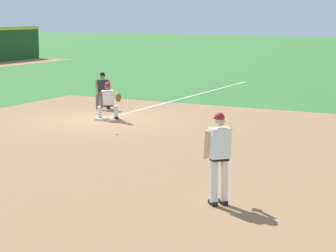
# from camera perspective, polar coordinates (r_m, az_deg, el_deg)

# --- Properties ---
(ground_plane) EXTENTS (160.00, 160.00, 0.00)m
(ground_plane) POSITION_cam_1_polar(r_m,az_deg,el_deg) (23.26, -5.80, 0.51)
(ground_plane) COLOR #336B2D
(infield_dirt_patch) EXTENTS (18.00, 18.00, 0.01)m
(infield_dirt_patch) POSITION_cam_1_polar(r_m,az_deg,el_deg) (18.08, -2.13, -2.15)
(infield_dirt_patch) COLOR #936B47
(infield_dirt_patch) RESTS_ON ground
(foul_line_stripe) EXTENTS (14.36, 0.10, 0.00)m
(foul_line_stripe) POSITION_cam_1_polar(r_m,az_deg,el_deg) (29.47, 1.85, 2.56)
(foul_line_stripe) COLOR white
(foul_line_stripe) RESTS_ON ground
(first_base_bag) EXTENTS (0.38, 0.38, 0.09)m
(first_base_bag) POSITION_cam_1_polar(r_m,az_deg,el_deg) (23.25, -5.80, 0.62)
(first_base_bag) COLOR white
(first_base_bag) RESTS_ON ground
(baseball) EXTENTS (0.07, 0.07, 0.07)m
(baseball) POSITION_cam_1_polar(r_m,az_deg,el_deg) (20.43, -4.48, -0.68)
(baseball) COLOR white
(baseball) RESTS_ON ground
(pitcher) EXTENTS (0.85, 0.55, 1.86)m
(pitcher) POSITION_cam_1_polar(r_m,az_deg,el_deg) (12.89, 4.50, -2.33)
(pitcher) COLOR black
(pitcher) RESTS_ON ground
(first_baseman) EXTENTS (0.74, 1.08, 1.34)m
(first_baseman) POSITION_cam_1_polar(r_m,az_deg,el_deg) (23.22, -5.19, 2.33)
(first_baseman) COLOR black
(first_baseman) RESTS_ON ground
(umpire) EXTENTS (0.67, 0.68, 1.46)m
(umpire) POSITION_cam_1_polar(r_m,az_deg,el_deg) (25.83, -5.71, 3.23)
(umpire) COLOR black
(umpire) RESTS_ON ground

